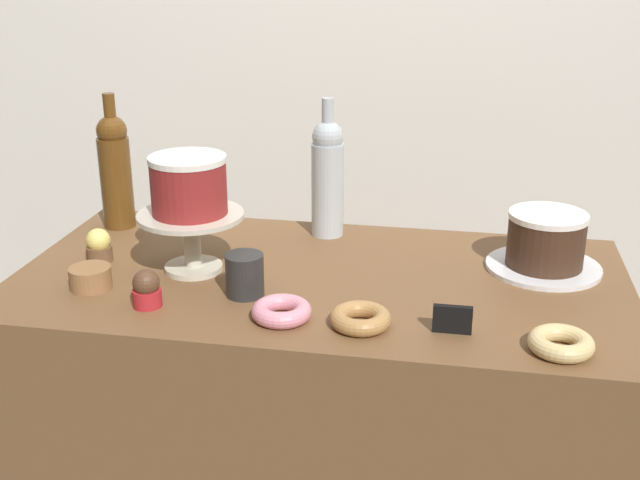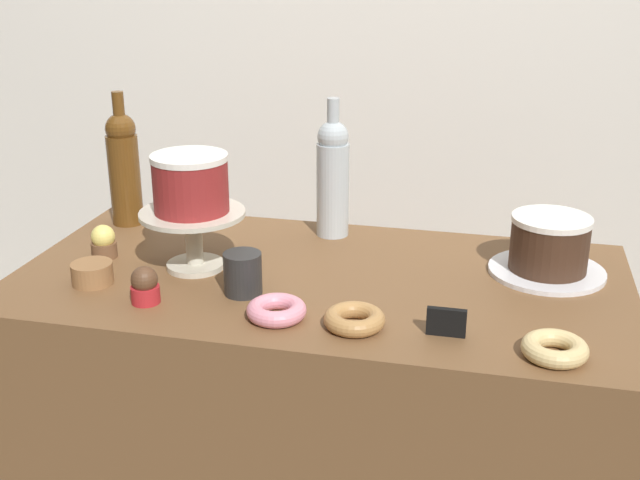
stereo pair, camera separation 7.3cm
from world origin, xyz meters
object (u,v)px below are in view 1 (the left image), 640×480
(chocolate_round_cake, at_px, (546,239))
(wine_bottle_clear, at_px, (328,176))
(white_layer_cake, at_px, (189,185))
(donut_maple, at_px, (360,318))
(donut_glazed, at_px, (561,343))
(cake_stand_pedestal, at_px, (192,232))
(price_sign_chalkboard, at_px, (452,319))
(wine_bottle_amber, at_px, (115,169))
(donut_pink, at_px, (282,311))
(coffee_cup_ceramic, at_px, (245,275))
(cupcake_chocolate, at_px, (147,289))
(cupcake_lemon, at_px, (99,246))
(cookie_stack, at_px, (91,278))

(chocolate_round_cake, relative_size, wine_bottle_clear, 0.50)
(white_layer_cake, distance_m, donut_maple, 0.46)
(donut_glazed, bearing_deg, cake_stand_pedestal, 162.86)
(white_layer_cake, height_order, price_sign_chalkboard, white_layer_cake)
(wine_bottle_amber, height_order, donut_pink, wine_bottle_amber)
(coffee_cup_ceramic, bearing_deg, donut_pink, -43.90)
(cupcake_chocolate, distance_m, price_sign_chalkboard, 0.58)
(donut_maple, height_order, price_sign_chalkboard, price_sign_chalkboard)
(cake_stand_pedestal, relative_size, cupcake_chocolate, 2.99)
(chocolate_round_cake, bearing_deg, donut_pink, -145.98)
(white_layer_cake, height_order, coffee_cup_ceramic, white_layer_cake)
(coffee_cup_ceramic, bearing_deg, cupcake_lemon, 162.67)
(cupcake_lemon, relative_size, coffee_cup_ceramic, 0.87)
(cupcake_lemon, bearing_deg, cookie_stack, -71.85)
(donut_pink, distance_m, price_sign_chalkboard, 0.31)
(cake_stand_pedestal, xyz_separation_m, white_layer_cake, (0.00, -0.00, 0.10))
(price_sign_chalkboard, bearing_deg, donut_maple, -177.77)
(wine_bottle_amber, distance_m, donut_glazed, 1.11)
(donut_glazed, xyz_separation_m, donut_maple, (-0.35, 0.03, 0.00))
(wine_bottle_amber, bearing_deg, cupcake_lemon, -77.16)
(cupcake_lemon, bearing_deg, wine_bottle_clear, 29.28)
(wine_bottle_amber, bearing_deg, donut_glazed, -24.63)
(cake_stand_pedestal, bearing_deg, donut_pink, -39.04)
(white_layer_cake, xyz_separation_m, donut_glazed, (0.73, -0.23, -0.17))
(white_layer_cake, height_order, wine_bottle_amber, wine_bottle_amber)
(cupcake_lemon, distance_m, donut_glazed, 0.98)
(cupcake_chocolate, relative_size, donut_glazed, 0.66)
(wine_bottle_clear, xyz_separation_m, price_sign_chalkboard, (0.31, -0.46, -0.12))
(donut_pink, xyz_separation_m, cookie_stack, (-0.41, 0.07, 0.01))
(wine_bottle_amber, height_order, price_sign_chalkboard, wine_bottle_amber)
(chocolate_round_cake, relative_size, donut_glazed, 1.46)
(wine_bottle_amber, height_order, donut_glazed, wine_bottle_amber)
(donut_pink, distance_m, coffee_cup_ceramic, 0.13)
(cake_stand_pedestal, relative_size, coffee_cup_ceramic, 2.61)
(cake_stand_pedestal, height_order, coffee_cup_ceramic, cake_stand_pedestal)
(white_layer_cake, xyz_separation_m, cupcake_chocolate, (-0.03, -0.18, -0.15))
(wine_bottle_amber, xyz_separation_m, donut_maple, (0.65, -0.43, -0.13))
(wine_bottle_amber, relative_size, cupcake_chocolate, 4.38)
(donut_maple, distance_m, coffee_cup_ceramic, 0.26)
(wine_bottle_amber, height_order, donut_maple, wine_bottle_amber)
(cupcake_chocolate, bearing_deg, wine_bottle_clear, 59.24)
(wine_bottle_amber, height_order, cupcake_chocolate, wine_bottle_amber)
(price_sign_chalkboard, relative_size, coffee_cup_ceramic, 0.82)
(cookie_stack, height_order, price_sign_chalkboard, price_sign_chalkboard)
(cake_stand_pedestal, xyz_separation_m, coffee_cup_ceramic, (0.14, -0.10, -0.04))
(white_layer_cake, relative_size, wine_bottle_clear, 0.49)
(donut_glazed, distance_m, donut_maple, 0.35)
(cupcake_chocolate, xyz_separation_m, price_sign_chalkboard, (0.58, -0.00, -0.01))
(chocolate_round_cake, bearing_deg, donut_maple, -135.83)
(chocolate_round_cake, height_order, donut_maple, chocolate_round_cake)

